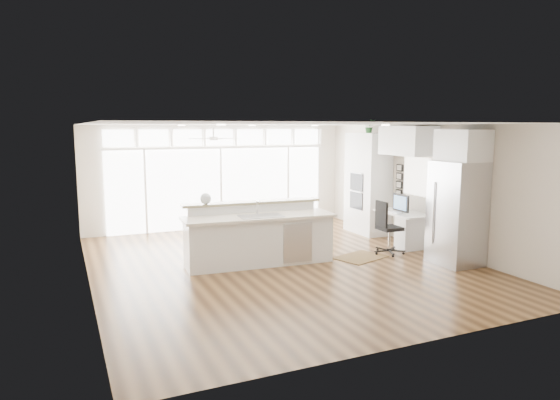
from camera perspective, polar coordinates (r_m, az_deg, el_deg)
name	(u,v)px	position (r m, az deg, el deg)	size (l,w,h in m)	color
floor	(281,264)	(9.81, 0.14, -7.36)	(7.00, 8.00, 0.02)	#3E2613
ceiling	(281,124)	(9.45, 0.15, 8.67)	(7.00, 8.00, 0.02)	white
wall_back	(220,177)	(13.27, -6.91, 2.67)	(7.00, 0.04, 2.70)	beige
wall_front	(418,237)	(6.16, 15.52, -4.10)	(7.00, 0.04, 2.70)	beige
wall_left	(86,207)	(8.73, -21.33, -0.76)	(0.04, 8.00, 2.70)	beige
wall_right	(427,187)	(11.41, 16.43, 1.48)	(0.04, 8.00, 2.70)	beige
glass_wall	(221,188)	(13.24, -6.81, 1.36)	(5.80, 0.06, 2.08)	white
transom_row	(220,137)	(13.15, -6.91, 7.12)	(5.90, 0.06, 0.40)	white
desk_window	(417,176)	(11.59, 15.36, 2.62)	(0.04, 0.85, 0.85)	silver
ceiling_fan	(213,134)	(11.91, -7.62, 7.47)	(1.16, 1.16, 0.32)	white
recessed_lights	(277,125)	(9.63, -0.34, 8.55)	(3.40, 3.00, 0.02)	white
oven_cabinet	(368,183)	(12.65, 10.00, 1.88)	(0.64, 1.20, 2.50)	white
desk_nook	(403,229)	(11.56, 13.87, -3.21)	(0.72, 1.30, 0.76)	white
upper_cabinets	(408,141)	(11.36, 14.38, 6.59)	(0.64, 1.30, 0.64)	white
refrigerator	(457,213)	(10.20, 19.56, -1.43)	(0.76, 0.90, 2.00)	#B3B4B8
fridge_cabinet	(463,145)	(10.12, 20.17, 5.88)	(0.64, 0.90, 0.60)	white
framed_photos	(399,180)	(12.09, 13.48, 2.19)	(0.06, 0.22, 0.80)	black
kitchen_island	(259,234)	(9.69, -2.40, -3.94)	(2.95, 1.11, 1.17)	white
rug	(360,257)	(10.39, 9.15, -6.47)	(1.00, 0.72, 0.01)	#392612
office_chair	(390,228)	(10.69, 12.42, -3.11)	(0.58, 0.54, 1.12)	black
fishbowl	(206,199)	(9.71, -8.50, 0.16)	(0.22, 0.22, 0.22)	silver
monitor	(401,203)	(11.40, 13.66, -0.32)	(0.09, 0.52, 0.43)	black
keyboard	(394,213)	(11.34, 12.94, -1.40)	(0.13, 0.35, 0.02)	white
potted_plant	(369,128)	(12.57, 10.16, 8.13)	(0.29, 0.33, 0.26)	#285D29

